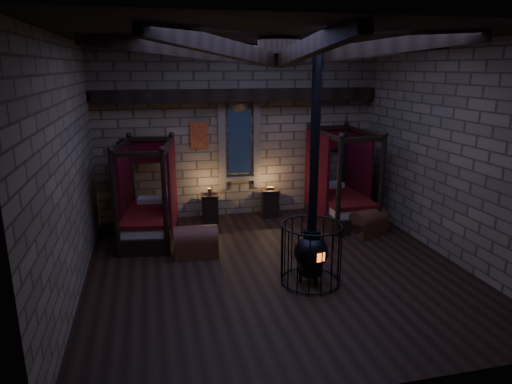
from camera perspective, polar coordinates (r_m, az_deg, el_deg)
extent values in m
cube|color=black|center=(8.83, 2.48, -9.53)|extent=(7.00, 7.00, 0.01)
cube|color=#847054|center=(11.53, -2.15, 7.32)|extent=(7.00, 0.02, 4.20)
cube|color=#847054|center=(5.01, 13.69, -3.94)|extent=(7.00, 0.02, 4.20)
cube|color=#847054|center=(7.97, -22.35, 2.50)|extent=(0.02, 7.00, 4.20)
cube|color=#847054|center=(9.72, 22.99, 4.58)|extent=(0.02, 7.00, 4.20)
cube|color=black|center=(8.02, 2.85, 18.81)|extent=(7.00, 7.00, 0.01)
cube|color=black|center=(11.26, -2.01, 11.99)|extent=(6.86, 0.35, 0.30)
cylinder|color=black|center=(8.01, 2.84, 17.74)|extent=(0.70, 0.70, 0.25)
cube|color=black|center=(11.51, -2.09, 6.30)|extent=(0.55, 0.04, 1.60)
cube|color=maroon|center=(11.34, -7.11, 7.08)|extent=(0.45, 0.03, 0.65)
cube|color=black|center=(11.28, -16.06, 3.20)|extent=(0.30, 0.10, 1.15)
cube|color=black|center=(12.33, 10.94, 4.52)|extent=(0.30, 0.10, 1.15)
cube|color=black|center=(10.47, -13.13, -4.80)|extent=(1.34, 2.16, 0.35)
cube|color=beige|center=(10.38, -13.22, -3.39)|extent=(1.20, 1.99, 0.21)
cube|color=maroon|center=(10.34, -13.26, -2.67)|extent=(1.26, 2.04, 0.10)
cube|color=beige|center=(11.01, -12.77, -0.99)|extent=(0.73, 0.44, 0.14)
cube|color=#580711|center=(11.01, -12.93, 5.00)|extent=(1.07, 0.20, 0.54)
cylinder|color=black|center=(9.37, -17.22, -1.72)|extent=(0.11, 0.11, 2.15)
cylinder|color=black|center=(11.21, -15.20, 1.21)|extent=(0.11, 0.11, 2.15)
cylinder|color=black|center=(9.21, -11.28, -1.61)|extent=(0.11, 0.11, 2.15)
cylinder|color=black|center=(11.08, -10.23, 1.34)|extent=(0.11, 0.11, 2.15)
cube|color=#580711|center=(10.56, -16.00, 0.55)|extent=(0.27, 1.46, 1.90)
cube|color=#580711|center=(10.40, -10.41, 0.69)|extent=(0.27, 1.46, 1.90)
cube|color=black|center=(11.57, 10.46, -2.65)|extent=(1.12, 2.13, 0.37)
cube|color=beige|center=(11.49, 10.53, -1.30)|extent=(0.99, 1.97, 0.22)
cube|color=maroon|center=(11.45, 10.56, -0.61)|extent=(1.05, 2.01, 0.10)
cube|color=beige|center=(12.11, 9.14, 0.84)|extent=(0.72, 0.36, 0.14)
cube|color=#580711|center=(12.12, 8.89, 6.54)|extent=(1.12, 0.06, 0.56)
cylinder|color=black|center=(10.21, 10.33, 0.42)|extent=(0.11, 0.11, 2.25)
cylinder|color=black|center=(12.06, 6.54, 2.87)|extent=(0.11, 0.11, 2.25)
cylinder|color=black|center=(10.65, 15.39, 0.73)|extent=(0.11, 0.11, 2.25)
cylinder|color=black|center=(12.43, 10.99, 3.07)|extent=(0.11, 0.11, 2.25)
cube|color=#580711|center=(11.38, 7.59, 2.35)|extent=(0.07, 1.53, 1.99)
cube|color=#580711|center=(11.80, 12.53, 2.58)|extent=(0.07, 1.53, 1.99)
cube|color=#592C1C|center=(9.41, -7.47, -6.83)|extent=(0.91, 0.60, 0.36)
cylinder|color=#592C1C|center=(9.34, -7.51, -5.80)|extent=(0.91, 0.60, 0.53)
cube|color=#AE8235|center=(9.41, -9.96, -6.94)|extent=(0.09, 0.56, 0.38)
cube|color=#AE8235|center=(9.42, -4.99, -6.72)|extent=(0.09, 0.56, 0.38)
cube|color=#592C1C|center=(10.80, 13.76, -4.24)|extent=(0.95, 0.77, 0.34)
cylinder|color=#592C1C|center=(10.75, 13.82, -3.39)|extent=(0.95, 0.77, 0.50)
cube|color=#AE8235|center=(10.53, 12.38, -4.67)|extent=(0.24, 0.50, 0.36)
cube|color=#AE8235|center=(11.08, 15.06, -3.83)|extent=(0.24, 0.50, 0.36)
cube|color=black|center=(11.32, -5.77, -2.09)|extent=(0.43, 0.42, 0.66)
cube|color=black|center=(11.22, -5.82, -0.38)|extent=(0.47, 0.46, 0.04)
cylinder|color=#AE8235|center=(11.20, -5.84, 0.08)|extent=(0.09, 0.09, 0.15)
cube|color=black|center=(11.65, 1.77, -1.47)|extent=(0.45, 0.44, 0.68)
cube|color=black|center=(11.55, 1.78, 0.23)|extent=(0.50, 0.48, 0.04)
cube|color=#592C1C|center=(11.54, 1.79, 0.51)|extent=(0.19, 0.15, 0.05)
cylinder|color=black|center=(8.25, 6.82, -9.67)|extent=(0.43, 0.43, 0.11)
sphere|color=black|center=(8.11, 6.90, -7.39)|extent=(0.61, 0.61, 0.61)
cylinder|color=black|center=(7.99, 6.97, -5.24)|extent=(0.30, 0.30, 0.15)
cube|color=#FF5914|center=(7.89, 8.12, -8.09)|extent=(0.15, 0.06, 0.15)
cylinder|color=black|center=(7.58, 7.36, 6.10)|extent=(0.16, 0.16, 3.08)
torus|color=black|center=(8.34, 6.78, -10.88)|extent=(1.07, 1.07, 0.03)
torus|color=black|center=(7.94, 7.01, -4.15)|extent=(1.07, 1.07, 0.03)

